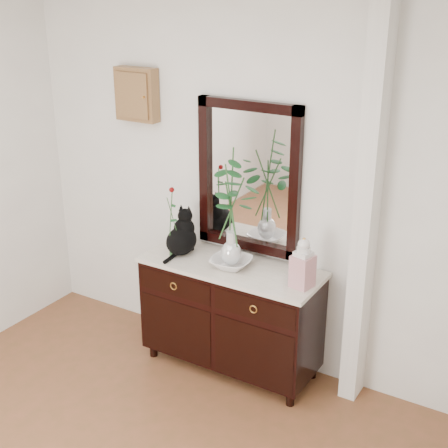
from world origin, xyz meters
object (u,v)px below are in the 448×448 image
Objects in this scene: lotus_bowl at (231,263)px; ginger_jar at (303,262)px; sideboard at (231,311)px; cat at (181,232)px.

lotus_bowl is 0.57m from ginger_jar.
cat is at bearing -178.57° from sideboard.
sideboard is 0.41m from lotus_bowl.
cat reaches higher than lotus_bowl.
ginger_jar is at bearing -7.24° from cat.
cat is 0.99m from ginger_jar.
ginger_jar is (0.55, -0.01, 0.14)m from lotus_bowl.
cat is (-0.42, -0.01, 0.55)m from sideboard.
sideboard is 3.90× the size of cat.
ginger_jar is (0.99, -0.03, 0.01)m from cat.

